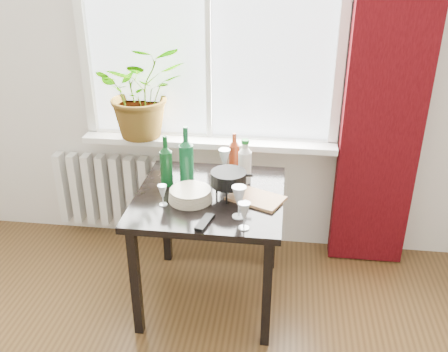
# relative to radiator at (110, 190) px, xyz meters

# --- Properties ---
(window) EXTENTS (1.72, 0.08, 1.62)m
(window) POSITION_rel_radiator_xyz_m (0.75, 0.04, 1.22)
(window) COLOR white
(window) RESTS_ON ground
(windowsill) EXTENTS (1.72, 0.20, 0.04)m
(windowsill) POSITION_rel_radiator_xyz_m (0.75, -0.03, 0.44)
(windowsill) COLOR white
(windowsill) RESTS_ON ground
(curtain) EXTENTS (0.50, 0.12, 2.56)m
(curtain) POSITION_rel_radiator_xyz_m (1.87, -0.06, 0.92)
(curtain) COLOR #330408
(curtain) RESTS_ON ground
(radiator) EXTENTS (0.80, 0.10, 0.55)m
(radiator) POSITION_rel_radiator_xyz_m (0.00, 0.00, 0.00)
(radiator) COLOR silver
(radiator) RESTS_ON ground
(table) EXTENTS (0.85, 0.85, 0.74)m
(table) POSITION_rel_radiator_xyz_m (0.85, -0.63, 0.27)
(table) COLOR black
(table) RESTS_ON ground
(potted_plant) EXTENTS (0.70, 0.65, 0.63)m
(potted_plant) POSITION_rel_radiator_xyz_m (0.31, -0.03, 0.78)
(potted_plant) COLOR #1F7521
(potted_plant) RESTS_ON windowsill
(wine_bottle_left) EXTENTS (0.09, 0.09, 0.32)m
(wine_bottle_left) POSITION_rel_radiator_xyz_m (0.58, -0.54, 0.52)
(wine_bottle_left) COLOR #0B3D18
(wine_bottle_left) RESTS_ON table
(wine_bottle_right) EXTENTS (0.10, 0.10, 0.37)m
(wine_bottle_right) POSITION_rel_radiator_xyz_m (0.69, -0.51, 0.54)
(wine_bottle_right) COLOR #0D4724
(wine_bottle_right) RESTS_ON table
(bottle_amber) EXTENTS (0.07, 0.07, 0.27)m
(bottle_amber) POSITION_rel_radiator_xyz_m (0.96, -0.31, 0.49)
(bottle_amber) COLOR maroon
(bottle_amber) RESTS_ON table
(cleaning_bottle) EXTENTS (0.09, 0.09, 0.28)m
(cleaning_bottle) POSITION_rel_radiator_xyz_m (1.03, -0.44, 0.50)
(cleaning_bottle) COLOR silver
(cleaning_bottle) RESTS_ON table
(wineglass_front_right) EXTENTS (0.09, 0.09, 0.19)m
(wineglass_front_right) POSITION_rel_radiator_xyz_m (1.04, -0.86, 0.45)
(wineglass_front_right) COLOR #B3B9C1
(wineglass_front_right) RESTS_ON table
(wineglass_far_right) EXTENTS (0.07, 0.07, 0.15)m
(wineglass_far_right) POSITION_rel_radiator_xyz_m (1.08, -0.97, 0.44)
(wineglass_far_right) COLOR #B6BCC4
(wineglass_far_right) RESTS_ON table
(wineglass_back_center) EXTENTS (0.10, 0.10, 0.18)m
(wineglass_back_center) POSITION_rel_radiator_xyz_m (0.90, -0.36, 0.45)
(wineglass_back_center) COLOR silver
(wineglass_back_center) RESTS_ON table
(wineglass_back_left) EXTENTS (0.08, 0.08, 0.16)m
(wineglass_back_left) POSITION_rel_radiator_xyz_m (0.67, -0.40, 0.44)
(wineglass_back_left) COLOR silver
(wineglass_back_left) RESTS_ON table
(wineglass_front_left) EXTENTS (0.06, 0.06, 0.12)m
(wineglass_front_left) POSITION_rel_radiator_xyz_m (0.61, -0.79, 0.42)
(wineglass_front_left) COLOR silver
(wineglass_front_left) RESTS_ON table
(plate_stack) EXTENTS (0.29, 0.29, 0.07)m
(plate_stack) POSITION_rel_radiator_xyz_m (0.75, -0.71, 0.39)
(plate_stack) COLOR #BBB29B
(plate_stack) RESTS_ON table
(fondue_pot) EXTENTS (0.29, 0.27, 0.16)m
(fondue_pot) POSITION_rel_radiator_xyz_m (0.96, -0.64, 0.44)
(fondue_pot) COLOR black
(fondue_pot) RESTS_ON table
(tv_remote) EXTENTS (0.08, 0.17, 0.02)m
(tv_remote) POSITION_rel_radiator_xyz_m (0.87, -0.96, 0.37)
(tv_remote) COLOR black
(tv_remote) RESTS_ON table
(cutting_board) EXTENTS (0.36, 0.30, 0.02)m
(cutting_board) POSITION_rel_radiator_xyz_m (1.12, -0.66, 0.37)
(cutting_board) COLOR #AE7C4E
(cutting_board) RESTS_ON table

